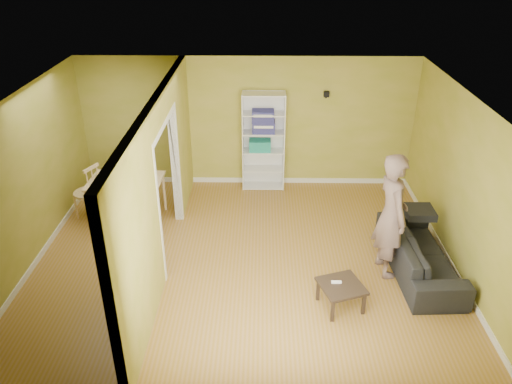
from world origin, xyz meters
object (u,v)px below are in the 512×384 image
coffee_table (341,288)px  chair_near (124,215)px  chair_left (87,191)px  dining_table (126,184)px  bookshelf (263,141)px  person (393,205)px  sofa (421,247)px  chair_far (134,179)px

coffee_table → chair_near: chair_near is taller
chair_near → coffee_table: bearing=-15.4°
chair_left → dining_table: bearing=108.1°
coffee_table → chair_left: size_ratio=0.53×
bookshelf → dining_table: (-2.41, -1.39, -0.27)m
person → chair_near: person is taller
sofa → dining_table: sofa is taller
sofa → chair_near: (-4.70, 0.81, 0.06)m
coffee_table → chair_near: size_ratio=0.60×
sofa → chair_far: (-4.82, 2.06, 0.10)m
bookshelf → chair_far: bearing=-162.2°
sofa → dining_table: size_ratio=1.68×
sofa → bookshelf: bookshelf is taller
bookshelf → chair_far: 2.60m
coffee_table → chair_near: 3.78m
bookshelf → chair_left: (-3.15, -1.32, -0.46)m
sofa → coffee_table: (-1.32, -0.88, -0.09)m
coffee_table → chair_far: (-3.51, 2.94, 0.19)m
sofa → chair_near: bearing=77.7°
chair_far → chair_near: bearing=76.4°
person → coffee_table: person is taller
sofa → bookshelf: size_ratio=1.08×
person → coffee_table: size_ratio=4.08×
sofa → coffee_table: sofa is taller
chair_far → person: bearing=135.1°
sofa → chair_near: chair_near is taller
coffee_table → chair_left: (-4.22, 2.41, 0.21)m
sofa → coffee_table: size_ratio=3.80×
sofa → person: (-0.52, -0.02, 0.73)m
chair_left → bookshelf: bearing=136.5°
chair_far → sofa: bearing=137.7°
chair_left → chair_far: (0.71, 0.53, -0.02)m
chair_left → chair_far: chair_left is taller
bookshelf → chair_near: bearing=-138.7°
person → chair_near: 4.31m
bookshelf → chair_left: bearing=-157.3°
chair_near → chair_left: bearing=150.1°
chair_near → chair_far: size_ratio=0.92×
person → coffee_table: bearing=128.1°
dining_table → sofa: bearing=-16.9°
bookshelf → chair_left: 3.44m
person → bookshelf: person is taller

